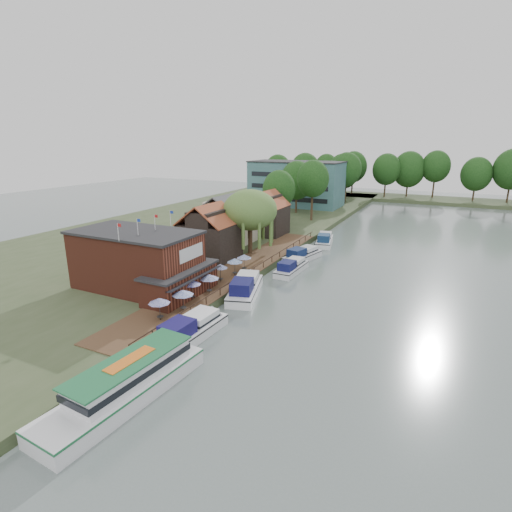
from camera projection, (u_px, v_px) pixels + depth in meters
The scene contains 30 objects.
ground at pixel (257, 315), 44.46m from camera, with size 260.00×260.00×0.00m, color slate.
land_bank at pixel (204, 227), 87.21m from camera, with size 50.00×140.00×1.00m, color #384728.
quay_deck at pixel (237, 271), 56.18m from camera, with size 6.00×50.00×0.10m, color #47301E.
quay_rail at pixel (256, 270), 55.33m from camera, with size 0.20×49.00×1.00m, color black, non-canonical shape.
pub at pixel (149, 262), 48.25m from camera, with size 20.00×11.00×7.30m, color maroon, non-canonical shape.
hotel_block at pixel (296, 183), 112.09m from camera, with size 25.40×12.40×12.30m, color #38666B, non-canonical shape.
cottage_a at pixel (209, 232), 61.43m from camera, with size 8.60×7.60×8.50m, color black, non-canonical shape.
cottage_b at pixel (226, 219), 71.31m from camera, with size 9.60×8.60×8.50m, color beige, non-canonical shape.
cottage_c at pixel (267, 213), 77.36m from camera, with size 7.60×7.60×8.50m, color black, non-canonical shape.
willow at pixel (250, 222), 63.55m from camera, with size 8.60×8.60×10.43m, color #476B2D, non-canonical shape.
umbrella_0 at pixel (160, 309), 40.49m from camera, with size 2.23×2.23×2.38m, color navy, non-canonical shape.
umbrella_1 at pixel (183, 300), 42.68m from camera, with size 2.36×2.36×2.38m, color #1B3898, non-canonical shape.
umbrella_2 at pixel (192, 290), 45.72m from camera, with size 2.09×2.09×2.38m, color #1D1C9B, non-canonical shape.
umbrella_3 at pixel (209, 284), 47.62m from camera, with size 2.45×2.45×2.38m, color navy, non-canonical shape.
umbrella_4 at pixel (220, 273), 51.59m from camera, with size 1.94×1.94×2.38m, color navy, non-canonical shape.
umbrella_5 at pixel (235, 267), 54.02m from camera, with size 2.15×2.15×2.38m, color #1B4C99, non-canonical shape.
umbrella_6 at pixel (244, 262), 55.93m from camera, with size 2.11×2.11×2.38m, color navy, non-canonical shape.
cruiser_0 at pixel (191, 327), 38.98m from camera, with size 3.33×10.29×2.51m, color white, non-canonical shape.
cruiser_1 at pixel (245, 285), 49.89m from camera, with size 3.50×10.81×2.66m, color white, non-canonical shape.
cruiser_2 at pixel (291, 266), 58.57m from camera, with size 2.90×8.98×2.14m, color silver, non-canonical shape.
cruiser_3 at pixel (303, 253), 64.74m from camera, with size 3.05×9.46×2.28m, color silver, non-canonical shape.
cruiser_4 at pixel (325, 238), 74.55m from camera, with size 3.07×9.51×2.29m, color white, non-canonical shape.
tour_boat at pixel (125, 381), 29.60m from camera, with size 4.00×14.21×3.10m, color silver, non-canonical shape.
swan at pixel (151, 368), 33.79m from camera, with size 0.44×0.44×0.44m, color white.
bank_tree_0 at pixel (279, 199), 83.95m from camera, with size 6.90×6.90×11.91m, color #143811, non-canonical shape.
bank_tree_1 at pixel (312, 191), 90.27m from camera, with size 7.25×7.25×13.64m, color #143811, non-canonical shape.
bank_tree_2 at pixel (297, 187), 100.08m from camera, with size 8.38×8.38×12.98m, color #143811, non-canonical shape.
bank_tree_3 at pixel (346, 178), 115.28m from camera, with size 8.42×8.42×14.60m, color #143811, non-canonical shape.
bank_tree_4 at pixel (342, 177), 120.08m from camera, with size 8.74×8.74×14.05m, color #143811, non-canonical shape.
bank_tree_5 at pixel (345, 177), 129.67m from camera, with size 8.68×8.68×12.60m, color #143811, non-canonical shape.
Camera 1 is at (18.02, -36.66, 18.75)m, focal length 28.00 mm.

